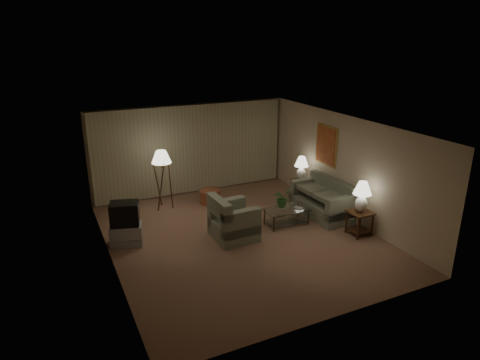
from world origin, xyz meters
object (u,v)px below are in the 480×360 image
table_lamp_near (362,194)px  ottoman (210,197)px  vase (282,207)px  coffee_table (286,214)px  table_lamp_far (301,166)px  tv_cabinet (126,234)px  side_table_far (300,186)px  crt_tv (124,214)px  armchair (234,222)px  floor_lamp (163,179)px  sofa (321,202)px  side_table_near (360,219)px

table_lamp_near → ottoman: (-2.52, 3.44, -0.85)m
vase → coffee_table: bearing=0.0°
table_lamp_far → tv_cabinet: 5.30m
side_table_far → coffee_table: 1.87m
side_table_far → table_lamp_far: table_lamp_far is taller
crt_tv → armchair: bearing=-1.2°
ottoman → side_table_far: bearing=-18.5°
side_table_far → floor_lamp: floor_lamp is taller
table_lamp_near → tv_cabinet: 5.59m
table_lamp_near → coffee_table: (-1.29, 1.25, -0.77)m
table_lamp_near → vase: size_ratio=4.56×
table_lamp_far → tv_cabinet: (-5.20, -0.71, -0.76)m
armchair → ottoman: size_ratio=1.78×
table_lamp_near → tv_cabinet: (-5.20, 1.89, -0.80)m
side_table_far → table_lamp_far: 0.62m
table_lamp_near → sofa: bearing=96.3°
armchair → side_table_near: (2.82, -1.13, -0.01)m
sofa → crt_tv: bearing=-98.1°
sofa → coffee_table: size_ratio=1.59×
armchair → crt_tv: bearing=70.8°
tv_cabinet → ottoman: (2.68, 1.55, -0.05)m
side_table_far → crt_tv: 5.26m
crt_tv → ottoman: bearing=46.5°
floor_lamp → vase: 3.40m
crt_tv → sofa: bearing=10.3°
ottoman → vase: bearing=-63.8°
table_lamp_far → crt_tv: table_lamp_far is taller
armchair → vase: size_ratio=6.31×
sofa → table_lamp_far: (0.15, 1.25, 0.62)m
side_table_near → side_table_far: size_ratio=1.00×
sofa → armchair: armchair is taller
armchair → coffee_table: size_ratio=0.91×
coffee_table → crt_tv: size_ratio=1.58×
armchair → side_table_far: (2.82, 1.47, -0.02)m
crt_tv → ottoman: size_ratio=1.24×
table_lamp_far → coffee_table: 2.01m
table_lamp_far → sofa: bearing=-96.8°
tv_cabinet → vase: 3.82m
coffee_table → ottoman: 2.51m
ottoman → table_lamp_near: bearing=-53.8°
crt_tv → floor_lamp: size_ratio=0.44×
side_table_near → vase: bearing=139.0°
side_table_far → table_lamp_near: bearing=-90.0°
side_table_far → table_lamp_near: table_lamp_near is taller
table_lamp_far → armchair: bearing=-152.5°
ottoman → sofa: bearing=-41.5°
crt_tv → floor_lamp: 2.23m
table_lamp_far → floor_lamp: bearing=164.7°
side_table_near → ottoman: bearing=126.2°
coffee_table → side_table_near: bearing=-44.1°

